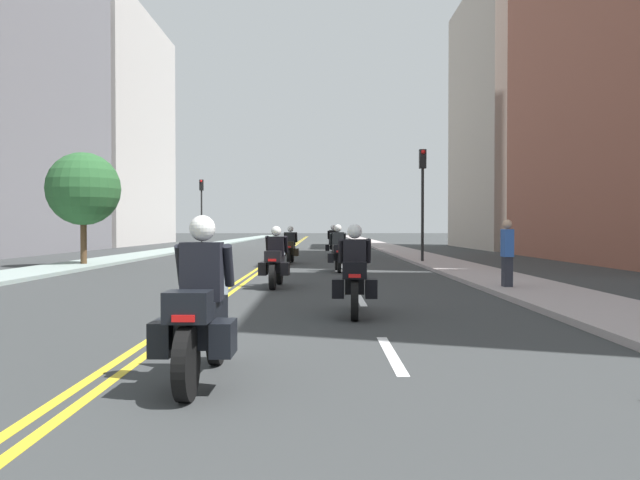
% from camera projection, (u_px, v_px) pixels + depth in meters
% --- Properties ---
extents(ground_plane, '(264.00, 264.00, 0.00)m').
position_uv_depth(ground_plane, '(293.00, 248.00, 47.90)').
color(ground_plane, '#343637').
extents(sidewalk_left, '(2.30, 144.00, 0.12)m').
position_uv_depth(sidewalk_left, '(193.00, 248.00, 47.93)').
color(sidewalk_left, '#8A9B96').
rests_on(sidewalk_left, ground).
extents(sidewalk_right, '(2.30, 144.00, 0.12)m').
position_uv_depth(sidewalk_right, '(392.00, 248.00, 47.87)').
color(sidewalk_right, '#A99C9B').
rests_on(sidewalk_right, ground).
extents(centreline_yellow_inner, '(0.12, 132.00, 0.01)m').
position_uv_depth(centreline_yellow_inner, '(291.00, 248.00, 47.90)').
color(centreline_yellow_inner, yellow).
rests_on(centreline_yellow_inner, ground).
extents(centreline_yellow_outer, '(0.12, 132.00, 0.01)m').
position_uv_depth(centreline_yellow_outer, '(294.00, 248.00, 47.90)').
color(centreline_yellow_outer, yellow).
rests_on(centreline_yellow_outer, ground).
extents(lane_dashes_white, '(0.14, 56.40, 0.01)m').
position_uv_depth(lane_dashes_white, '(342.00, 262.00, 28.90)').
color(lane_dashes_white, silver).
rests_on(lane_dashes_white, ground).
extents(building_left_1, '(7.26, 19.65, 19.06)m').
position_uv_depth(building_left_1, '(0.00, 93.00, 38.42)').
color(building_left_1, slate).
rests_on(building_left_1, ground).
extents(building_left_2, '(8.18, 20.38, 20.90)m').
position_uv_depth(building_left_2, '(109.00, 130.00, 59.47)').
color(building_left_2, beige).
rests_on(building_left_2, ground).
extents(building_right_2, '(7.15, 14.88, 19.22)m').
position_uv_depth(building_right_2, '(518.00, 119.00, 48.46)').
color(building_right_2, '#AB9F92').
rests_on(building_right_2, ground).
extents(motorcycle_0, '(0.77, 2.23, 1.67)m').
position_uv_depth(motorcycle_0, '(203.00, 316.00, 6.42)').
color(motorcycle_0, black).
rests_on(motorcycle_0, ground).
extents(motorcycle_1, '(0.78, 2.20, 1.61)m').
position_uv_depth(motorcycle_1, '(357.00, 278.00, 11.36)').
color(motorcycle_1, black).
rests_on(motorcycle_1, ground).
extents(motorcycle_2, '(0.78, 2.20, 1.58)m').
position_uv_depth(motorcycle_2, '(278.00, 262.00, 16.70)').
color(motorcycle_2, black).
rests_on(motorcycle_2, ground).
extents(motorcycle_3, '(0.77, 2.19, 1.65)m').
position_uv_depth(motorcycle_3, '(341.00, 252.00, 22.69)').
color(motorcycle_3, black).
rests_on(motorcycle_3, ground).
extents(motorcycle_4, '(0.78, 2.26, 1.61)m').
position_uv_depth(motorcycle_4, '(293.00, 248.00, 27.80)').
color(motorcycle_4, black).
rests_on(motorcycle_4, ground).
extents(motorcycle_5, '(0.77, 2.23, 1.68)m').
position_uv_depth(motorcycle_5, '(336.00, 244.00, 33.62)').
color(motorcycle_5, black).
rests_on(motorcycle_5, ground).
extents(traffic_light_near, '(0.28, 0.38, 4.85)m').
position_uv_depth(traffic_light_near, '(425.00, 185.00, 27.49)').
color(traffic_light_near, black).
rests_on(traffic_light_near, ground).
extents(traffic_light_far, '(0.28, 0.38, 5.09)m').
position_uv_depth(traffic_light_far, '(204.00, 201.00, 48.17)').
color(traffic_light_far, black).
rests_on(traffic_light_far, ground).
extents(pedestrian_0, '(0.23, 0.37, 1.73)m').
position_uv_depth(pedestrian_0, '(510.00, 254.00, 15.61)').
color(pedestrian_0, '#272933').
rests_on(pedestrian_0, ground).
extents(street_tree_0, '(2.86, 2.86, 4.49)m').
position_uv_depth(street_tree_0, '(86.00, 189.00, 25.52)').
color(street_tree_0, '#4E3822').
rests_on(street_tree_0, ground).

